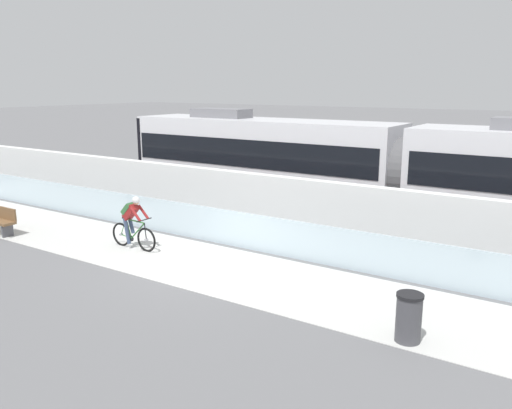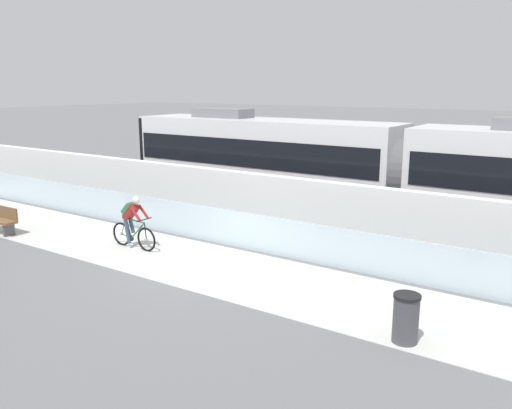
{
  "view_description": "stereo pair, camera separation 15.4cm",
  "coord_description": "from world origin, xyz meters",
  "views": [
    {
      "loc": [
        8.76,
        -10.44,
        4.74
      ],
      "look_at": [
        0.3,
        2.35,
        1.25
      ],
      "focal_mm": 36.89,
      "sensor_mm": 36.0,
      "label": 1
    },
    {
      "loc": [
        8.89,
        -10.36,
        4.74
      ],
      "look_at": [
        0.3,
        2.35,
        1.25
      ],
      "focal_mm": 36.89,
      "sensor_mm": 36.0,
      "label": 2
    }
  ],
  "objects": [
    {
      "name": "tram",
      "position": [
        3.33,
        6.85,
        1.89
      ],
      "size": [
        22.56,
        2.54,
        3.81
      ],
      "color": "silver",
      "rests_on": "ground"
    },
    {
      "name": "ground_plane",
      "position": [
        0.0,
        0.0,
        0.0
      ],
      "size": [
        200.0,
        200.0,
        0.0
      ],
      "primitive_type": "plane",
      "color": "slate"
    },
    {
      "name": "cyclist_on_bike",
      "position": [
        -2.5,
        -0.0,
        0.8
      ],
      "size": [
        1.77,
        0.58,
        1.61
      ],
      "color": "black",
      "rests_on": "ground"
    },
    {
      "name": "tram_rail_far",
      "position": [
        0.0,
        7.57,
        0.0
      ],
      "size": [
        32.0,
        0.08,
        0.01
      ],
      "primitive_type": "cube",
      "color": "#595654",
      "rests_on": "ground"
    },
    {
      "name": "concrete_barrier_wall",
      "position": [
        0.0,
        3.65,
        0.96
      ],
      "size": [
        32.0,
        0.36,
        1.93
      ],
      "primitive_type": "cube",
      "color": "white",
      "rests_on": "ground"
    },
    {
      "name": "tram_rail_near",
      "position": [
        0.0,
        6.13,
        0.0
      ],
      "size": [
        32.0,
        0.08,
        0.01
      ],
      "primitive_type": "cube",
      "color": "#595654",
      "rests_on": "ground"
    },
    {
      "name": "glass_parapet",
      "position": [
        0.0,
        1.85,
        0.54
      ],
      "size": [
        32.0,
        0.05,
        1.09
      ],
      "primitive_type": "cube",
      "color": "silver",
      "rests_on": "ground"
    },
    {
      "name": "bike_path_deck",
      "position": [
        0.0,
        0.0,
        0.01
      ],
      "size": [
        32.0,
        3.2,
        0.01
      ],
      "primitive_type": "cube",
      "color": "silver",
      "rests_on": "ground"
    },
    {
      "name": "trash_bin",
      "position": [
        6.12,
        -1.25,
        0.48
      ],
      "size": [
        0.51,
        0.51,
        0.96
      ],
      "color": "#47474C",
      "rests_on": "ground"
    }
  ]
}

